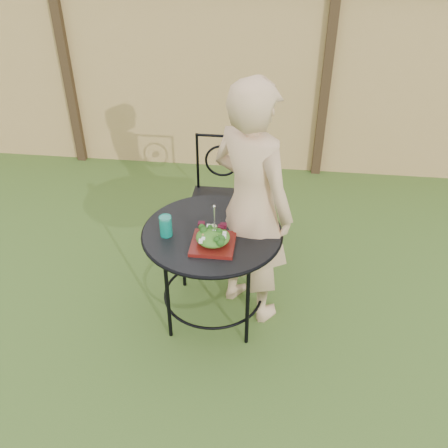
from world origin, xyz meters
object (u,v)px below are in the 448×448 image
diner (251,206)px  salad_plate (213,244)px  patio_table (212,248)px  patio_chair (220,194)px

diner → salad_plate: bearing=87.7°
patio_table → patio_chair: patio_chair is taller
patio_chair → salad_plate: bearing=-85.1°
patio_table → patio_chair: (-0.06, 0.83, -0.08)m
patio_chair → salad_plate: 1.01m
patio_table → patio_chair: 0.83m
patio_chair → patio_table: bearing=-86.0°
patio_table → diner: diner is taller
patio_chair → diner: bearing=-67.2°
patio_table → diner: bearing=25.0°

